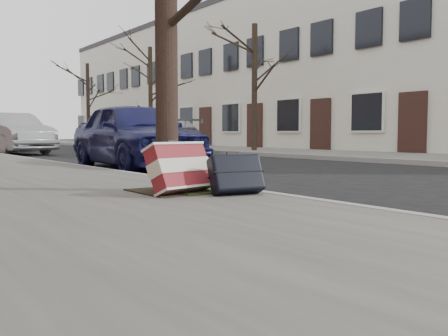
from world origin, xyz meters
TOP-DOWN VIEW (x-y plane):
  - ground at (0.00, 0.00)m, footprint 120.00×120.00m
  - far_sidewalk at (7.80, 15.00)m, footprint 4.00×70.00m
  - house_far at (13.15, 16.00)m, footprint 6.70×40.00m
  - dirt_patch at (-2.00, 1.20)m, footprint 0.85×0.85m
  - suitcase_red at (-2.09, 0.96)m, footprint 0.76×0.52m
  - suitcase_navy at (-1.65, 0.58)m, footprint 0.61×0.43m
  - car_near_front at (-0.08, 6.09)m, footprint 1.96×4.32m
  - car_near_mid at (-0.35, 15.61)m, footprint 2.19×4.72m
  - car_far_front at (4.56, 12.75)m, footprint 3.18×4.76m
  - car_far_back at (4.91, 18.18)m, footprint 2.65×4.09m
  - tree_far_a at (7.20, 10.95)m, footprint 0.21×0.21m
  - tree_far_b at (7.20, 19.17)m, footprint 0.22×0.22m
  - tree_far_c at (7.20, 27.68)m, footprint 0.22×0.22m

SIDE VIEW (x-z plane):
  - ground at x=0.00m, z-range 0.00..0.00m
  - far_sidewalk at x=7.80m, z-range 0.00..0.12m
  - dirt_patch at x=-2.00m, z-range 0.12..0.14m
  - suitcase_navy at x=-1.65m, z-range 0.12..0.56m
  - suitcase_red at x=-2.09m, z-range 0.12..0.66m
  - car_far_front at x=4.56m, z-range 0.00..1.28m
  - car_far_back at x=4.91m, z-range 0.00..1.30m
  - car_near_front at x=-0.08m, z-range 0.00..1.44m
  - car_near_mid at x=-0.35m, z-range 0.00..1.50m
  - tree_far_a at x=7.20m, z-range 0.12..4.79m
  - tree_far_b at x=7.20m, z-range 0.12..5.08m
  - tree_far_c at x=7.20m, z-range 0.12..5.21m
  - house_far at x=13.15m, z-range 0.00..7.20m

